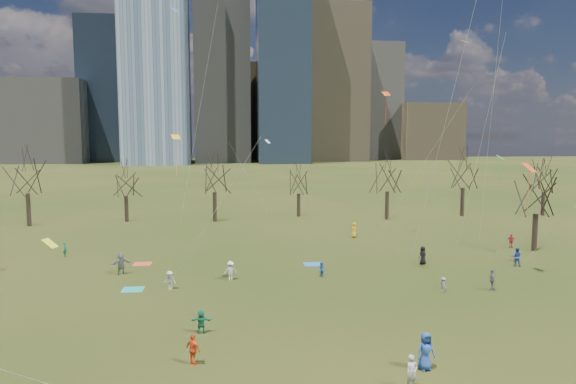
{
  "coord_description": "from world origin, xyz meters",
  "views": [
    {
      "loc": [
        -4.71,
        -30.39,
        11.63
      ],
      "look_at": [
        0.0,
        12.0,
        7.0
      ],
      "focal_mm": 32.0,
      "sensor_mm": 36.0,
      "label": 1
    }
  ],
  "objects": [
    {
      "name": "ground",
      "position": [
        0.0,
        0.0,
        0.0
      ],
      "size": [
        500.0,
        500.0,
        0.0
      ],
      "primitive_type": "plane",
      "color": "black",
      "rests_on": "ground"
    },
    {
      "name": "downtown_skyline",
      "position": [
        -2.43,
        210.64,
        39.01
      ],
      "size": [
        212.5,
        78.0,
        118.0
      ],
      "color": "slate",
      "rests_on": "ground"
    },
    {
      "name": "bare_tree_row",
      "position": [
        -0.09,
        37.22,
        6.12
      ],
      "size": [
        113.04,
        29.8,
        9.5
      ],
      "color": "black",
      "rests_on": "ground"
    },
    {
      "name": "blanket_teal",
      "position": [
        -12.27,
        8.73,
        0.01
      ],
      "size": [
        1.6,
        1.5,
        0.03
      ],
      "primitive_type": "cube",
      "color": "teal",
      "rests_on": "ground"
    },
    {
      "name": "blanket_navy",
      "position": [
        2.58,
        14.88,
        0.01
      ],
      "size": [
        1.6,
        1.5,
        0.03
      ],
      "primitive_type": "cube",
      "color": "#2665B5",
      "rests_on": "ground"
    },
    {
      "name": "blanket_crimson",
      "position": [
        -12.89,
        16.73,
        0.01
      ],
      "size": [
        1.6,
        1.5,
        0.03
      ],
      "primitive_type": "cube",
      "color": "#CB4628",
      "rests_on": "ground"
    },
    {
      "name": "person_0",
      "position": [
        4.83,
        -6.72,
        0.96
      ],
      "size": [
        1.03,
        0.77,
        1.93
      ],
      "primitive_type": "imported",
      "rotation": [
        0.0,
        0.0,
        0.18
      ],
      "color": "#234B9B",
      "rests_on": "ground"
    },
    {
      "name": "person_1",
      "position": [
        3.45,
        -8.59,
        0.82
      ],
      "size": [
        0.7,
        0.57,
        1.65
      ],
      "primitive_type": "imported",
      "rotation": [
        0.0,
        0.0,
        0.34
      ],
      "color": "silver",
      "rests_on": "ground"
    },
    {
      "name": "person_3",
      "position": [
        10.98,
        5.45,
        0.59
      ],
      "size": [
        0.53,
        0.82,
        1.19
      ],
      "primitive_type": "imported",
      "rotation": [
        0.0,
        0.0,
        1.69
      ],
      "color": "slate",
      "rests_on": "ground"
    },
    {
      "name": "person_4",
      "position": [
        -6.75,
        -4.86,
        0.81
      ],
      "size": [
        0.96,
        0.94,
        1.62
      ],
      "primitive_type": "imported",
      "rotation": [
        0.0,
        0.0,
        2.38
      ],
      "color": "#FA551B",
      "rests_on": "ground"
    },
    {
      "name": "person_5",
      "position": [
        -6.59,
        -0.63,
        0.72
      ],
      "size": [
        1.36,
        0.53,
        1.43
      ],
      "primitive_type": "imported",
      "rotation": [
        0.0,
        0.0,
        3.06
      ],
      "color": "#1C7E54",
      "rests_on": "ground"
    },
    {
      "name": "person_6",
      "position": [
        12.6,
        13.86,
        0.83
      ],
      "size": [
        0.96,
        0.81,
        1.66
      ],
      "primitive_type": "imported",
      "rotation": [
        0.0,
        0.0,
        3.56
      ],
      "color": "black",
      "rests_on": "ground"
    },
    {
      "name": "person_8",
      "position": [
        2.64,
        10.66,
        0.62
      ],
      "size": [
        0.7,
        0.75,
        1.24
      ],
      "primitive_type": "imported",
      "rotation": [
        0.0,
        0.0,
        5.21
      ],
      "color": "#2A65B8",
      "rests_on": "ground"
    },
    {
      "name": "person_9",
      "position": [
        -9.47,
        8.53,
        0.72
      ],
      "size": [
        1.04,
        0.78,
        1.44
      ],
      "primitive_type": "imported",
      "rotation": [
        0.0,
        0.0,
        5.99
      ],
      "color": "beige",
      "rests_on": "ground"
    },
    {
      "name": "person_10",
      "position": [
        24.44,
        19.65,
        0.73
      ],
      "size": [
        0.89,
        0.46,
        1.45
      ],
      "primitive_type": "imported",
      "rotation": [
        0.0,
        0.0,
        6.15
      ],
      "color": "#C61C40",
      "rests_on": "ground"
    },
    {
      "name": "person_11",
      "position": [
        -14.09,
        13.42,
        0.93
      ],
      "size": [
        1.79,
        1.23,
        1.86
      ],
      "primitive_type": "imported",
      "rotation": [
        0.0,
        0.0,
        0.44
      ],
      "color": "slate",
      "rests_on": "ground"
    },
    {
      "name": "person_12",
      "position": [
        9.32,
        26.79,
        0.89
      ],
      "size": [
        0.63,
        0.91,
        1.78
      ],
      "primitive_type": "imported",
      "rotation": [
        0.0,
        0.0,
        1.65
      ],
      "color": "gold",
      "rests_on": "ground"
    },
    {
      "name": "person_13",
      "position": [
        -20.83,
        20.5,
        0.73
      ],
      "size": [
        0.55,
        0.63,
        1.45
      ],
      "primitive_type": "imported",
      "rotation": [
        0.0,
        0.0,
        2.05
      ],
      "color": "#166652",
      "rests_on": "ground"
    },
    {
      "name": "person_14",
      "position": [
        20.73,
        12.27,
        0.86
      ],
      "size": [
        1.03,
        0.95,
        1.71
      ],
      "primitive_type": "imported",
      "rotation": [
        0.0,
        0.0,
        2.68
      ],
      "color": "#263FA5",
      "rests_on": "ground"
    },
    {
      "name": "person_15",
      "position": [
        -4.86,
        10.56,
        0.78
      ],
      "size": [
        1.05,
        0.65,
        1.57
      ],
      "primitive_type": "imported",
      "rotation": [
        0.0,
        0.0,
        3.21
      ],
      "color": "silver",
      "rests_on": "ground"
    },
    {
      "name": "person_16",
      "position": [
        14.86,
        5.59,
        0.82
      ],
      "size": [
        0.74,
        1.04,
        1.63
      ],
      "primitive_type": "imported",
      "rotation": [
        0.0,
        0.0,
        4.32
      ],
      "color": "slate",
      "rests_on": "ground"
    },
    {
      "name": "kites_airborne",
      "position": [
        5.15,
        12.93,
        13.64
      ],
      "size": [
        70.37,
        55.46,
        36.9
      ],
      "color": "#F6AC14",
      "rests_on": "ground"
    }
  ]
}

